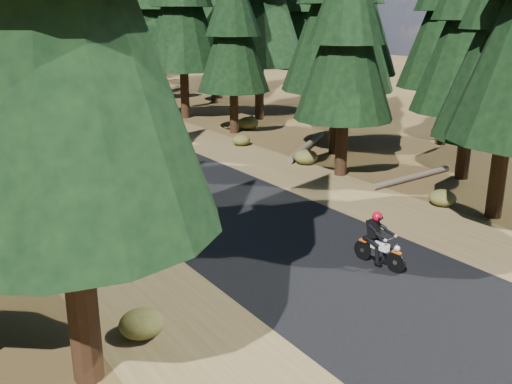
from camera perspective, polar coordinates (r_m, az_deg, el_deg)
ground at (r=16.15m, az=2.97°, el=-5.05°), size 120.00×120.00×0.00m
road at (r=20.12m, az=-5.55°, el=-0.50°), size 6.00×100.00×0.01m
shoulder_l at (r=18.54m, az=-18.16°, el=-2.91°), size 3.20×100.00×0.01m
shoulder_r at (r=22.56m, az=4.78°, el=1.48°), size 3.20×100.00×0.01m
log_near at (r=27.18m, az=5.08°, el=4.56°), size 4.80×3.69×0.32m
log_far at (r=22.85m, az=15.35°, el=1.42°), size 4.48×0.51×0.24m
understory_shrubs at (r=22.91m, az=-6.33°, el=2.44°), size 17.20×32.14×0.69m
rider_lead at (r=14.83m, az=12.25°, el=-5.55°), size 0.67×1.64×1.42m
rider_follow at (r=18.56m, az=-9.65°, el=-0.41°), size 1.14×1.96×1.67m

